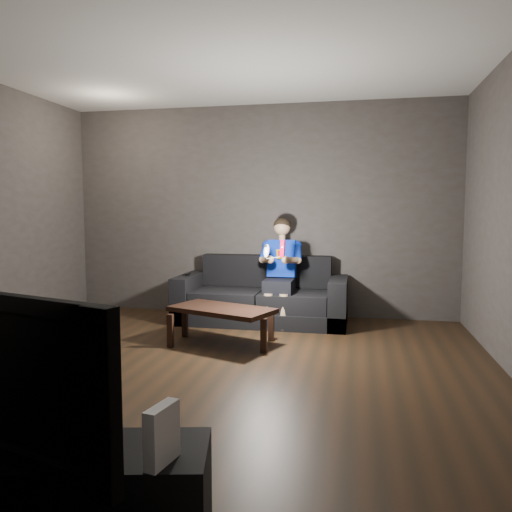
% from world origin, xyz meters
% --- Properties ---
extents(floor, '(5.00, 5.00, 0.00)m').
position_xyz_m(floor, '(0.00, 0.00, 0.00)').
color(floor, black).
rests_on(floor, ground).
extents(back_wall, '(5.00, 0.04, 2.70)m').
position_xyz_m(back_wall, '(0.00, 2.50, 1.35)').
color(back_wall, '#3A3632').
rests_on(back_wall, ground).
extents(ceiling, '(5.00, 5.00, 0.02)m').
position_xyz_m(ceiling, '(0.00, 0.00, 2.70)').
color(ceiling, beige).
rests_on(ceiling, back_wall).
extents(sofa, '(2.04, 0.88, 0.79)m').
position_xyz_m(sofa, '(0.13, 2.04, 0.26)').
color(sofa, black).
rests_on(sofa, floor).
extents(child, '(0.50, 0.62, 1.24)m').
position_xyz_m(child, '(0.36, 1.99, 0.72)').
color(child, black).
rests_on(child, sofa).
extents(wii_remote_red, '(0.05, 0.07, 0.19)m').
position_xyz_m(wii_remote_red, '(0.45, 1.52, 0.94)').
color(wii_remote_red, '#C6002A').
rests_on(wii_remote_red, child).
extents(nunchuk_white, '(0.09, 0.11, 0.16)m').
position_xyz_m(nunchuk_white, '(0.27, 1.52, 0.91)').
color(nunchuk_white, white).
rests_on(nunchuk_white, child).
extents(wii_remote_black, '(0.07, 0.17, 0.03)m').
position_xyz_m(wii_remote_black, '(-0.79, 1.96, 0.57)').
color(wii_remote_black, black).
rests_on(wii_remote_black, sofa).
extents(coffee_table, '(1.15, 0.85, 0.38)m').
position_xyz_m(coffee_table, '(-0.08, 0.95, 0.33)').
color(coffee_table, black).
rests_on(coffee_table, floor).
extents(media_console, '(1.35, 0.64, 0.46)m').
position_xyz_m(media_console, '(0.08, -2.27, 0.23)').
color(media_console, black).
rests_on(media_console, floor).
extents(tv, '(1.05, 0.44, 0.61)m').
position_xyz_m(tv, '(0.08, -2.27, 0.77)').
color(tv, black).
rests_on(tv, media_console).
extents(wii_console, '(0.08, 0.17, 0.21)m').
position_xyz_m(wii_console, '(0.59, -2.27, 0.57)').
color(wii_console, white).
rests_on(wii_console, media_console).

